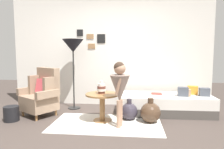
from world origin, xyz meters
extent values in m
plane|color=#423833|center=(0.00, 0.00, 0.00)|extent=(12.00, 12.00, 0.00)
cube|color=silver|center=(0.00, 1.95, 1.30)|extent=(4.80, 0.10, 2.60)
cube|color=olive|center=(-0.44, 1.90, 1.44)|extent=(0.17, 0.02, 0.12)
cube|color=beige|center=(-0.44, 1.89, 1.44)|extent=(0.13, 0.01, 0.10)
cube|color=black|center=(-0.21, 1.90, 1.62)|extent=(0.19, 0.02, 0.21)
cube|color=silver|center=(-0.21, 1.89, 1.62)|extent=(0.15, 0.01, 0.16)
cube|color=olive|center=(-0.48, 1.90, 1.67)|extent=(0.17, 0.02, 0.11)
cube|color=#5F5F5B|center=(-0.48, 1.89, 1.67)|extent=(0.13, 0.01, 0.09)
cube|color=black|center=(-0.73, 1.90, 1.76)|extent=(0.15, 0.02, 0.16)
cube|color=slate|center=(-0.73, 1.89, 1.76)|extent=(0.11, 0.01, 0.12)
cube|color=silver|center=(0.10, 0.48, 0.01)|extent=(1.96, 1.11, 0.01)
cylinder|color=#9E7042|center=(-1.65, 0.77, 0.06)|extent=(0.04, 0.04, 0.12)
cylinder|color=#9E7042|center=(-1.24, 0.52, 0.06)|extent=(0.04, 0.04, 0.12)
cylinder|color=#9E7042|center=(-1.41, 1.15, 0.06)|extent=(0.04, 0.04, 0.12)
cylinder|color=#9E7042|center=(-1.00, 0.89, 0.06)|extent=(0.04, 0.04, 0.12)
cube|color=#8C725B|center=(-1.33, 0.83, 0.27)|extent=(0.81, 0.79, 0.30)
cube|color=#8C725B|center=(-1.20, 1.03, 0.70)|extent=(0.58, 0.44, 0.55)
cube|color=#8C725B|center=(-1.49, 1.05, 0.61)|extent=(0.23, 0.30, 0.39)
cube|color=#8C725B|center=(-1.05, 0.78, 0.61)|extent=(0.23, 0.30, 0.39)
cube|color=#8C725B|center=(-1.62, 0.99, 0.49)|extent=(0.34, 0.47, 0.14)
cube|color=#8C725B|center=(-1.06, 0.64, 0.49)|extent=(0.34, 0.47, 0.14)
cube|color=#D64C56|center=(-1.27, 0.92, 0.58)|extent=(0.39, 0.33, 0.33)
cube|color=#4C4742|center=(1.24, 1.26, 0.09)|extent=(1.91, 0.84, 0.18)
cube|color=silver|center=(1.24, 1.26, 0.29)|extent=(1.91, 0.84, 0.22)
cube|color=#474C56|center=(2.01, 1.20, 0.48)|extent=(0.20, 0.13, 0.17)
cube|color=orange|center=(1.82, 1.37, 0.49)|extent=(0.21, 0.14, 0.18)
cube|color=tan|center=(1.63, 1.17, 0.47)|extent=(0.21, 0.14, 0.14)
cube|color=#474C56|center=(1.58, 1.15, 0.49)|extent=(0.21, 0.14, 0.19)
cylinder|color=olive|center=(0.00, 0.63, 0.01)|extent=(0.34, 0.34, 0.02)
cylinder|color=olive|center=(0.00, 0.63, 0.26)|extent=(0.10, 0.10, 0.48)
cylinder|color=olive|center=(0.00, 0.63, 0.51)|extent=(0.62, 0.62, 0.03)
cylinder|color=brown|center=(-0.02, 0.64, 0.55)|extent=(0.13, 0.13, 0.05)
cylinder|color=silver|center=(-0.02, 0.64, 0.59)|extent=(0.16, 0.16, 0.05)
cylinder|color=brown|center=(-0.02, 0.64, 0.64)|extent=(0.16, 0.16, 0.05)
cylinder|color=silver|center=(-0.02, 0.64, 0.69)|extent=(0.13, 0.13, 0.05)
cylinder|color=silver|center=(-0.02, 0.64, 0.74)|extent=(0.06, 0.06, 0.06)
cylinder|color=black|center=(-0.78, 1.46, 0.01)|extent=(0.28, 0.28, 0.02)
cylinder|color=black|center=(-0.78, 1.46, 0.76)|extent=(0.03, 0.03, 1.49)
cone|color=black|center=(-0.78, 1.46, 1.43)|extent=(0.48, 0.48, 0.29)
cylinder|color=#A37A60|center=(0.33, 0.29, 0.24)|extent=(0.07, 0.07, 0.48)
cylinder|color=#A37A60|center=(0.36, 0.38, 0.24)|extent=(0.07, 0.07, 0.48)
cone|color=gray|center=(0.35, 0.34, 0.68)|extent=(0.34, 0.34, 0.46)
cylinder|color=gray|center=(0.35, 0.34, 0.83)|extent=(0.17, 0.17, 0.17)
cylinder|color=#A37A60|center=(0.33, 0.22, 0.74)|extent=(0.14, 0.08, 0.31)
cylinder|color=#A37A60|center=(0.40, 0.45, 0.74)|extent=(0.14, 0.08, 0.31)
sphere|color=#A37A60|center=(0.35, 0.34, 1.01)|extent=(0.19, 0.19, 0.19)
sphere|color=#38281E|center=(0.34, 0.34, 1.04)|extent=(0.19, 0.19, 0.19)
cube|color=brown|center=(1.06, 1.31, 0.42)|extent=(0.23, 0.18, 0.03)
sphere|color=#332D38|center=(0.50, 0.76, 0.16)|extent=(0.32, 0.32, 0.32)
cylinder|color=#332D38|center=(0.50, 0.76, 0.36)|extent=(0.09, 0.09, 0.09)
sphere|color=#473323|center=(0.89, 0.64, 0.19)|extent=(0.38, 0.38, 0.38)
cylinder|color=#473323|center=(0.89, 0.64, 0.42)|extent=(0.11, 0.11, 0.09)
cylinder|color=black|center=(-1.71, 0.47, 0.14)|extent=(0.28, 0.28, 0.28)
camera|label=1|loc=(0.58, -3.19, 1.30)|focal=33.86mm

